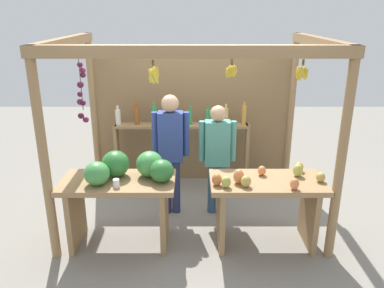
{
  "coord_description": "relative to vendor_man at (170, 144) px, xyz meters",
  "views": [
    {
      "loc": [
        -0.01,
        -4.7,
        2.61
      ],
      "look_at": [
        0.0,
        -0.21,
        1.04
      ],
      "focal_mm": 35.82,
      "sensor_mm": 36.0,
      "label": 1
    }
  ],
  "objects": [
    {
      "name": "fruit_counter_right",
      "position": [
        1.11,
        -0.74,
        -0.37
      ],
      "size": [
        1.29,
        0.64,
        0.98
      ],
      "color": "#99754C",
      "rests_on": "ground"
    },
    {
      "name": "bottle_shelf_unit",
      "position": [
        0.1,
        0.84,
        -0.16
      ],
      "size": [
        2.03,
        0.22,
        1.35
      ],
      "color": "#99754C",
      "rests_on": "ground"
    },
    {
      "name": "ground_plane",
      "position": [
        0.28,
        0.05,
        -0.98
      ],
      "size": [
        12.0,
        12.0,
        0.0
      ],
      "primitive_type": "plane",
      "color": "gray",
      "rests_on": "ground"
    },
    {
      "name": "market_stall",
      "position": [
        0.28,
        0.52,
        0.38
      ],
      "size": [
        3.17,
        2.21,
        2.31
      ],
      "color": "#99754C",
      "rests_on": "ground"
    },
    {
      "name": "fruit_counter_left",
      "position": [
        -0.49,
        -0.72,
        -0.22
      ],
      "size": [
        1.33,
        0.65,
        1.11
      ],
      "color": "#99754C",
      "rests_on": "ground"
    },
    {
      "name": "vendor_woman",
      "position": [
        0.6,
        -0.0,
        -0.09
      ],
      "size": [
        0.48,
        0.2,
        1.49
      ],
      "rotation": [
        0.0,
        0.0,
        0.14
      ],
      "color": "#32516D",
      "rests_on": "ground"
    },
    {
      "name": "vendor_man",
      "position": [
        0.0,
        0.0,
        0.0
      ],
      "size": [
        0.48,
        0.22,
        1.63
      ],
      "rotation": [
        0.0,
        0.0,
        0.17
      ],
      "color": "navy",
      "rests_on": "ground"
    }
  ]
}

